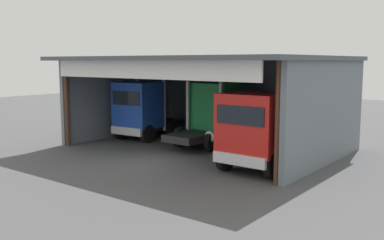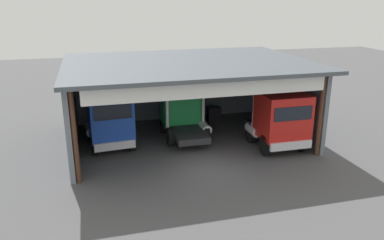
{
  "view_description": "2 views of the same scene",
  "coord_description": "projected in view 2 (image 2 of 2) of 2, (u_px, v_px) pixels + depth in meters",
  "views": [
    {
      "loc": [
        13.39,
        -14.24,
        4.56
      ],
      "look_at": [
        0.0,
        3.09,
        1.61
      ],
      "focal_mm": 40.86,
      "sensor_mm": 36.0,
      "label": 1
    },
    {
      "loc": [
        -5.36,
        -16.81,
        8.28
      ],
      "look_at": [
        0.0,
        3.09,
        1.61
      ],
      "focal_mm": 35.98,
      "sensor_mm": 36.0,
      "label": 2
    }
  ],
  "objects": [
    {
      "name": "truck_blue_left_bay",
      "position": [
        110.0,
        119.0,
        21.42
      ],
      "size": [
        2.71,
        4.93,
        3.51
      ],
      "rotation": [
        0.0,
        0.0,
        3.22
      ],
      "color": "#1E47B7",
      "rests_on": "ground"
    },
    {
      "name": "oil_drum",
      "position": [
        213.0,
        112.0,
        27.25
      ],
      "size": [
        0.58,
        0.58,
        0.85
      ],
      "primitive_type": "cylinder",
      "color": "#194CB2",
      "rests_on": "ground"
    },
    {
      "name": "ground_plane",
      "position": [
        208.0,
        169.0,
        19.32
      ],
      "size": [
        80.0,
        80.0,
        0.0
      ],
      "primitive_type": "plane",
      "color": "#4C4C4F",
      "rests_on": "ground"
    },
    {
      "name": "truck_green_center_bay",
      "position": [
        183.0,
        108.0,
        23.43
      ],
      "size": [
        2.61,
        4.72,
        3.52
      ],
      "rotation": [
        0.0,
        0.0,
        -0.02
      ],
      "color": "#197F3D",
      "rests_on": "ground"
    },
    {
      "name": "workshop_shed",
      "position": [
        183.0,
        82.0,
        22.96
      ],
      "size": [
        13.59,
        9.93,
        4.8
      ],
      "color": "slate",
      "rests_on": "ground"
    },
    {
      "name": "truck_red_center_left_bay",
      "position": [
        280.0,
        119.0,
        21.32
      ],
      "size": [
        2.68,
        4.31,
        3.28
      ],
      "rotation": [
        0.0,
        0.0,
        3.13
      ],
      "color": "red",
      "rests_on": "ground"
    },
    {
      "name": "tool_cart",
      "position": [
        214.0,
        114.0,
        26.48
      ],
      "size": [
        0.9,
        0.6,
        1.0
      ],
      "primitive_type": "cube",
      "color": "black",
      "rests_on": "ground"
    }
  ]
}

